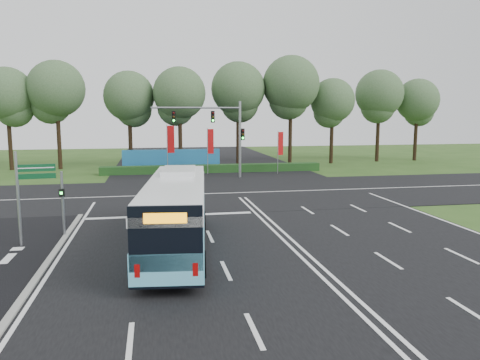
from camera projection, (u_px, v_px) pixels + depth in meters
name	position (u px, v px, depth m)	size (l,w,h in m)	color
ground	(276.00, 234.00, 23.06)	(120.00, 120.00, 0.00)	#2B4B19
road_main	(276.00, 234.00, 23.06)	(20.00, 120.00, 0.04)	black
road_cross	(235.00, 193.00, 34.74)	(120.00, 14.00, 0.05)	black
kerb_strip	(47.00, 264.00, 18.30)	(0.25, 18.00, 0.12)	gray
city_bus	(177.00, 212.00, 20.24)	(3.62, 11.67, 3.30)	#66CAEC
pedestrian_signal	(63.00, 201.00, 22.34)	(0.29, 0.41, 3.17)	gray
street_sign	(26.00, 187.00, 20.62)	(1.66, 0.29, 4.27)	gray
banner_flag_left	(170.00, 142.00, 44.51)	(0.72, 0.12, 4.85)	gray
banner_flag_mid	(210.00, 144.00, 45.40)	(0.65, 0.20, 4.50)	gray
banner_flag_right	(280.00, 146.00, 45.49)	(0.60, 0.22, 4.21)	gray
traffic_light_gantry	(221.00, 127.00, 42.39)	(8.41, 0.28, 7.00)	gray
hedge	(213.00, 169.00, 46.85)	(22.00, 1.20, 0.80)	#173D16
blue_hoarding	(172.00, 160.00, 48.46)	(10.00, 0.30, 2.20)	#1D689E
eucalyptus_row	(232.00, 93.00, 52.23)	(52.63, 8.28, 12.37)	black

